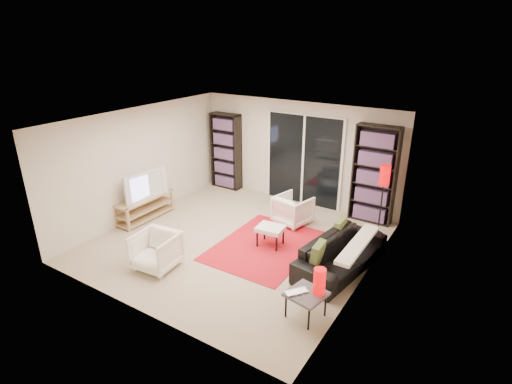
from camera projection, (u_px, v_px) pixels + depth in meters
floor at (237, 241)px, 7.85m from camera, size 5.00×5.00×0.00m
wall_back at (297, 153)px, 9.37m from camera, size 5.00×0.02×2.40m
wall_front at (131, 239)px, 5.44m from camera, size 5.00×0.02×2.40m
wall_left at (142, 163)px, 8.65m from camera, size 0.02×5.00×2.40m
wall_right at (369, 215)px, 6.17m from camera, size 0.02×5.00×2.40m
ceiling at (235, 120)px, 6.96m from camera, size 5.00×5.00×0.02m
sliding_door at (304, 160)px, 9.30m from camera, size 1.92×0.08×2.16m
bookshelf_left at (226, 151)px, 10.29m from camera, size 0.80×0.30×1.95m
bookshelf_right at (374, 175)px, 8.35m from camera, size 0.90×0.30×2.10m
tv_stand at (145, 207)px, 8.74m from camera, size 0.44×1.37×0.50m
tv at (143, 184)px, 8.53m from camera, size 0.25×1.07×0.61m
rug at (265, 246)px, 7.68m from camera, size 1.71×2.30×0.01m
sofa at (341, 254)px, 6.85m from camera, size 1.07×2.07×0.58m
armchair_back at (293, 210)px, 8.50m from camera, size 0.81×0.82×0.63m
armchair_front at (156, 251)px, 6.87m from camera, size 0.76×0.78×0.65m
ottoman at (270, 229)px, 7.59m from camera, size 0.54×0.46×0.40m
side_table at (306, 295)px, 5.65m from camera, size 0.59×0.59×0.40m
laptop at (298, 294)px, 5.60m from camera, size 0.36×0.39×0.03m
table_lamp at (319, 281)px, 5.57m from camera, size 0.17×0.17×0.39m
floor_lamp at (384, 182)px, 7.71m from camera, size 0.22×0.22×1.47m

